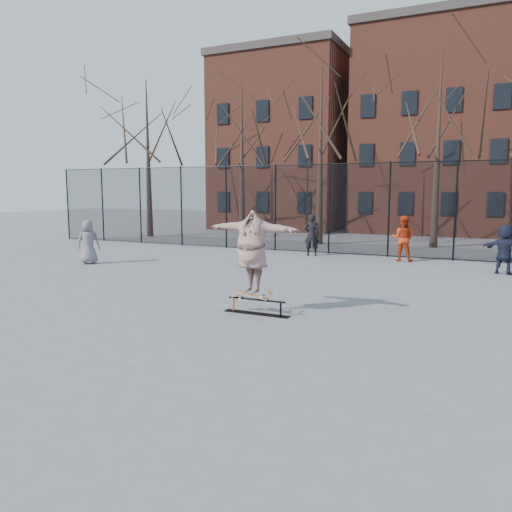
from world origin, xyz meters
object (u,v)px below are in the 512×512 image
at_px(skate_rail, 257,308).
at_px(bystander_red, 403,238).
at_px(bystander_black, 312,235).
at_px(skateboard, 252,296).
at_px(bystander_navy, 505,249).
at_px(skater, 252,253).
at_px(bystander_grey, 88,242).

xyz_separation_m(skate_rail, bystander_red, (1.60, 10.25, 0.77)).
bearing_deg(bystander_black, skateboard, 84.46).
bearing_deg(skateboard, bystander_navy, 57.97).
xyz_separation_m(skater, bystander_black, (-2.11, 10.25, -0.50)).
relative_size(skateboard, bystander_black, 0.48).
distance_m(skater, bystander_grey, 10.07).
height_order(skate_rail, skater, skater).
xyz_separation_m(skate_rail, skateboard, (-0.11, 0.00, 0.27)).
distance_m(skateboard, bystander_navy, 10.07).
xyz_separation_m(bystander_black, bystander_red, (3.82, 0.00, 0.01)).
bearing_deg(bystander_grey, bystander_black, -179.05).
xyz_separation_m(skater, bystander_red, (1.71, 10.25, -0.49)).
xyz_separation_m(bystander_black, bystander_navy, (7.45, -1.72, -0.06)).
relative_size(skate_rail, bystander_black, 0.90).
height_order(skateboard, bystander_grey, bystander_grey).
xyz_separation_m(skate_rail, skater, (-0.11, 0.00, 1.26)).
xyz_separation_m(skateboard, bystander_black, (-2.11, 10.25, 0.49)).
bearing_deg(bystander_navy, skateboard, 79.03).
bearing_deg(skate_rail, bystander_navy, 58.51).
relative_size(skateboard, skater, 0.38).
bearing_deg(bystander_grey, bystander_navy, 156.85).
height_order(skater, bystander_red, skater).
height_order(skateboard, bystander_navy, bystander_navy).
xyz_separation_m(skateboard, bystander_grey, (-9.08, 4.31, 0.44)).
bearing_deg(bystander_grey, skate_rail, 115.41).
height_order(skater, bystander_navy, skater).
xyz_separation_m(skate_rail, bystander_black, (-2.22, 10.25, 0.76)).
bearing_deg(bystander_navy, bystander_red, -4.29).
relative_size(skater, bystander_black, 1.28).
relative_size(bystander_black, bystander_red, 0.99).
xyz_separation_m(skater, bystander_grey, (-9.08, 4.31, -0.55)).
height_order(bystander_grey, bystander_navy, bystander_grey).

